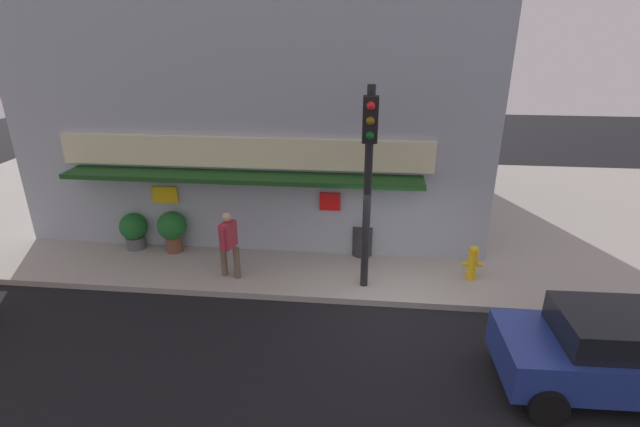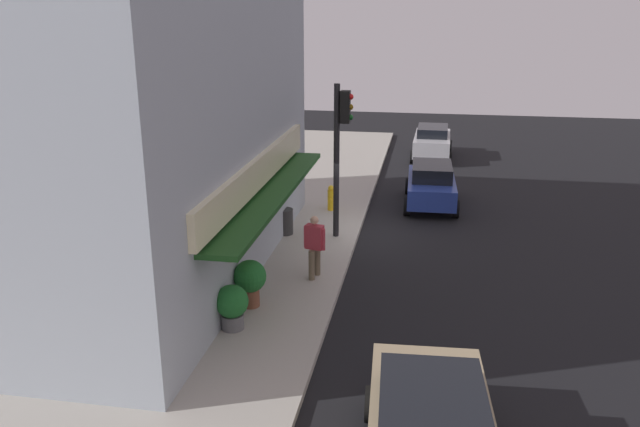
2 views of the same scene
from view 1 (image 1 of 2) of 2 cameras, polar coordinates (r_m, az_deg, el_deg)
name	(u,v)px [view 1 (image 1 of 2)]	position (r m, az deg, el deg)	size (l,w,h in m)	color
ground_plane	(390,307)	(11.06, 8.47, -11.21)	(51.43, 51.43, 0.00)	black
sidewalk	(384,210)	(16.27, 7.79, 0.42)	(34.29, 11.76, 0.16)	#A39E93
corner_building	(276,83)	(16.64, -5.35, 15.53)	(12.82, 10.26, 8.01)	#9EA8B2
traffic_light	(369,165)	(10.22, 5.92, 5.87)	(0.32, 0.58, 4.72)	black
fire_hydrant	(472,263)	(12.12, 18.04, -5.74)	(0.48, 0.24, 0.90)	gold
trash_can	(362,241)	(12.78, 5.16, -3.32)	(0.53, 0.53, 0.81)	#2D2D2D
pedestrian	(229,242)	(11.63, -11.04, -3.42)	(0.55, 0.61, 1.71)	brown
potted_plant_by_doorway	(134,229)	(14.02, -21.70, -1.78)	(0.75, 0.75, 1.03)	#59595B
potted_plant_by_window	(172,228)	(13.41, -17.53, -1.73)	(0.78, 0.78, 1.16)	brown
parked_car_blue	(617,352)	(9.80, 32.40, -14.06)	(3.95, 1.99, 1.56)	navy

